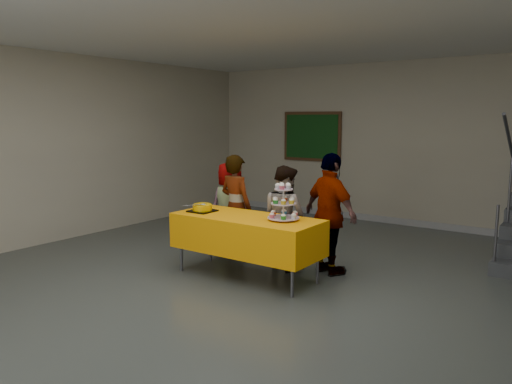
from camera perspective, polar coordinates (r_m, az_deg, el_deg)
room_shell at (r=5.15m, az=-2.89°, el=10.26°), size 10.00×10.04×3.02m
bake_table at (r=6.18m, az=-1.08°, el=-4.75°), size 1.88×0.78×0.77m
cupcake_stand at (r=5.89m, az=3.17°, el=-1.46°), size 0.38×0.38×0.44m
bear_cake at (r=6.48m, az=-6.15°, el=-1.73°), size 0.32×0.36×0.12m
schoolchild_a at (r=7.29m, az=-2.98°, el=-1.80°), size 0.70×0.50×1.35m
schoolchild_b at (r=6.99m, az=-2.31°, el=-1.72°), size 0.57×0.41×1.47m
schoolchild_c at (r=6.57m, az=3.33°, el=-2.86°), size 0.79×0.70×1.36m
schoolchild_d at (r=6.34m, az=8.49°, el=-2.52°), size 0.98×0.70×1.54m
noticeboard at (r=10.29m, az=6.41°, el=6.33°), size 1.30×0.05×1.00m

